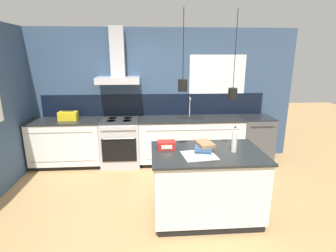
# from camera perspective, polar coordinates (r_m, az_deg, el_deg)

# --- Properties ---
(ground_plane) EXTENTS (16.00, 16.00, 0.00)m
(ground_plane) POSITION_cam_1_polar(r_m,az_deg,el_deg) (3.84, -1.88, -17.93)
(ground_plane) COLOR tan
(ground_plane) RESTS_ON ground
(wall_back) EXTENTS (5.60, 2.28, 2.60)m
(wall_back) POSITION_cam_1_polar(r_m,az_deg,el_deg) (5.26, -3.25, 7.11)
(wall_back) COLOR #354C6B
(wall_back) RESTS_ON ground_plane
(counter_run_left) EXTENTS (1.33, 0.64, 0.91)m
(counter_run_left) POSITION_cam_1_polar(r_m,az_deg,el_deg) (5.41, -21.10, -3.42)
(counter_run_left) COLOR black
(counter_run_left) RESTS_ON ground_plane
(counter_run_sink) EXTENTS (2.02, 0.64, 1.30)m
(counter_run_sink) POSITION_cam_1_polar(r_m,az_deg,el_deg) (5.23, 4.89, -3.04)
(counter_run_sink) COLOR black
(counter_run_sink) RESTS_ON ground_plane
(oven_range) EXTENTS (0.73, 0.66, 0.91)m
(oven_range) POSITION_cam_1_polar(r_m,az_deg,el_deg) (5.19, -10.24, -3.43)
(oven_range) COLOR #B5B5BA
(oven_range) RESTS_ON ground_plane
(dishwasher) EXTENTS (0.61, 0.65, 0.91)m
(dishwasher) POSITION_cam_1_polar(r_m,az_deg,el_deg) (5.58, 18.30, -2.67)
(dishwasher) COLOR #4C4C51
(dishwasher) RESTS_ON ground_plane
(kitchen_island) EXTENTS (1.42, 0.93, 0.91)m
(kitchen_island) POSITION_cam_1_polar(r_m,az_deg,el_deg) (3.56, 8.27, -12.31)
(kitchen_island) COLOR black
(kitchen_island) RESTS_ON ground_plane
(bottle_on_island) EXTENTS (0.07, 0.07, 0.33)m
(bottle_on_island) POSITION_cam_1_polar(r_m,az_deg,el_deg) (3.39, 14.23, -3.23)
(bottle_on_island) COLOR silver
(bottle_on_island) RESTS_ON kitchen_island
(book_stack) EXTENTS (0.27, 0.34, 0.12)m
(book_stack) POSITION_cam_1_polar(r_m,az_deg,el_deg) (3.38, 7.84, -4.44)
(book_stack) COLOR #335684
(book_stack) RESTS_ON kitchen_island
(red_supply_box) EXTENTS (0.23, 0.16, 0.10)m
(red_supply_box) POSITION_cam_1_polar(r_m,az_deg,el_deg) (3.42, -0.35, -4.17)
(red_supply_box) COLOR red
(red_supply_box) RESTS_ON kitchen_island
(paper_pile) EXTENTS (0.44, 0.40, 0.01)m
(paper_pile) POSITION_cam_1_polar(r_m,az_deg,el_deg) (3.24, 6.83, -6.36)
(paper_pile) COLOR silver
(paper_pile) RESTS_ON kitchen_island
(yellow_toolbox) EXTENTS (0.34, 0.18, 0.19)m
(yellow_toolbox) POSITION_cam_1_polar(r_m,az_deg,el_deg) (5.25, -20.91, 2.06)
(yellow_toolbox) COLOR gold
(yellow_toolbox) RESTS_ON counter_run_left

